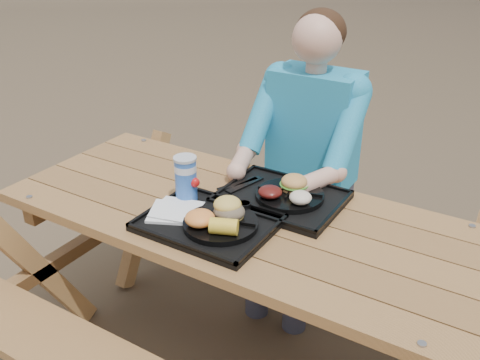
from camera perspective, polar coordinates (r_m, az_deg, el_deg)
The scene contains 17 objects.
picnic_table at distance 2.18m, azimuth 0.00°, elevation -11.93°, with size 1.80×1.49×0.75m, color #999999, non-canonical shape.
tray_near at distance 1.88m, azimuth -3.38°, elevation -4.68°, with size 0.45×0.35×0.02m, color black.
tray_far at distance 2.04m, azimuth 4.42°, elevation -2.03°, with size 0.45×0.35×0.02m, color black.
plate_near at distance 1.84m, azimuth -2.07°, elevation -4.69°, with size 0.26×0.26×0.02m, color black.
plate_far at distance 2.03m, azimuth 5.32°, elevation -1.63°, with size 0.26×0.26×0.02m, color black.
napkin_stack at distance 1.93m, azimuth -7.18°, elevation -3.29°, with size 0.16×0.16×0.02m, color white.
soda_cup at distance 1.98m, azimuth -5.79°, elevation 0.02°, with size 0.08×0.08×0.16m, color #184FB5.
condiment_bbq at distance 1.96m, azimuth -1.45°, elevation -2.36°, with size 0.05×0.05×0.03m, color black.
condiment_mustard at distance 1.93m, azimuth 0.47°, elevation -2.82°, with size 0.05×0.05×0.03m, color gold.
sandwich at distance 1.83m, azimuth -1.17°, elevation -2.51°, with size 0.10×0.10×0.11m, color #E6BB51, non-canonical shape.
mac_cheese at distance 1.81m, azimuth -4.31°, elevation -4.08°, with size 0.10×0.10×0.05m, color #FF9C43.
corn_cob at distance 1.75m, azimuth -1.74°, elevation -4.97°, with size 0.09×0.09×0.05m, color yellow, non-canonical shape.
cutlery_far at distance 2.11m, azimuth 0.50°, elevation -0.50°, with size 0.03×0.18×0.01m, color black.
burger at distance 2.03m, azimuth 5.83°, elevation 0.15°, with size 0.10×0.10×0.09m, color #D6954B, non-canonical shape.
baked_beans at distance 1.98m, azimuth 3.23°, elevation -1.28°, with size 0.09×0.09×0.04m, color #551411.
potato_salad at distance 1.95m, azimuth 6.47°, elevation -1.87°, with size 0.08×0.08×0.05m, color silver.
diner at distance 2.51m, azimuth 7.40°, elevation 0.53°, with size 0.48×0.84×1.28m, color #19B3B1, non-canonical shape.
Camera 1 is at (0.89, -1.45, 1.74)m, focal length 40.00 mm.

